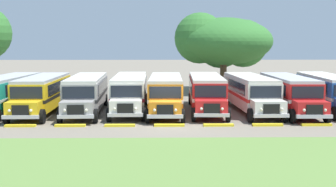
% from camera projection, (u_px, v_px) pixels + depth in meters
% --- Properties ---
extents(ground_plane, '(220.00, 220.00, 0.00)m').
position_uv_depth(ground_plane, '(169.00, 125.00, 28.19)').
color(ground_plane, slate).
extents(foreground_grass_strip, '(80.00, 10.19, 0.01)m').
position_uv_depth(foreground_grass_strip, '(173.00, 163.00, 19.21)').
color(foreground_grass_strip, olive).
rests_on(foreground_grass_strip, ground_plane).
extents(parked_bus_slot_0, '(3.02, 10.88, 2.82)m').
position_uv_depth(parked_bus_slot_0, '(7.00, 92.00, 33.43)').
color(parked_bus_slot_0, teal).
rests_on(parked_bus_slot_0, ground_plane).
extents(parked_bus_slot_1, '(2.86, 10.86, 2.82)m').
position_uv_depth(parked_bus_slot_1, '(43.00, 92.00, 33.12)').
color(parked_bus_slot_1, yellow).
rests_on(parked_bus_slot_1, ground_plane).
extents(parked_bus_slot_2, '(3.10, 10.89, 2.82)m').
position_uv_depth(parked_bus_slot_2, '(87.00, 92.00, 33.25)').
color(parked_bus_slot_2, '#9E9993').
rests_on(parked_bus_slot_2, ground_plane).
extents(parked_bus_slot_3, '(2.84, 10.86, 2.82)m').
position_uv_depth(parked_bus_slot_3, '(130.00, 91.00, 33.90)').
color(parked_bus_slot_3, silver).
rests_on(parked_bus_slot_3, ground_plane).
extents(parked_bus_slot_4, '(2.86, 10.86, 2.82)m').
position_uv_depth(parked_bus_slot_4, '(166.00, 92.00, 33.35)').
color(parked_bus_slot_4, orange).
rests_on(parked_bus_slot_4, ground_plane).
extents(parked_bus_slot_5, '(3.07, 10.89, 2.82)m').
position_uv_depth(parked_bus_slot_5, '(206.00, 91.00, 33.85)').
color(parked_bus_slot_5, red).
rests_on(parked_bus_slot_5, ground_plane).
extents(parked_bus_slot_6, '(3.02, 10.88, 2.82)m').
position_uv_depth(parked_bus_slot_6, '(250.00, 92.00, 33.61)').
color(parked_bus_slot_6, silver).
rests_on(parked_bus_slot_6, ground_plane).
extents(parked_bus_slot_7, '(2.73, 10.85, 2.82)m').
position_uv_depth(parked_bus_slot_7, '(289.00, 92.00, 33.33)').
color(parked_bus_slot_7, red).
rests_on(parked_bus_slot_7, ground_plane).
extents(parked_bus_slot_8, '(3.06, 10.89, 2.82)m').
position_uv_depth(parked_bus_slot_8, '(328.00, 91.00, 34.26)').
color(parked_bus_slot_8, '#23519E').
rests_on(parked_bus_slot_8, ground_plane).
extents(curb_wheelstop_1, '(2.00, 0.36, 0.15)m').
position_uv_depth(curb_wheelstop_1, '(20.00, 126.00, 27.41)').
color(curb_wheelstop_1, yellow).
rests_on(curb_wheelstop_1, ground_plane).
extents(curb_wheelstop_2, '(2.00, 0.36, 0.15)m').
position_uv_depth(curb_wheelstop_2, '(70.00, 126.00, 27.47)').
color(curb_wheelstop_2, yellow).
rests_on(curb_wheelstop_2, ground_plane).
extents(curb_wheelstop_3, '(2.00, 0.36, 0.15)m').
position_uv_depth(curb_wheelstop_3, '(120.00, 125.00, 27.53)').
color(curb_wheelstop_3, yellow).
rests_on(curb_wheelstop_3, ground_plane).
extents(curb_wheelstop_4, '(2.00, 0.36, 0.15)m').
position_uv_depth(curb_wheelstop_4, '(169.00, 125.00, 27.58)').
color(curb_wheelstop_4, yellow).
rests_on(curb_wheelstop_4, ground_plane).
extents(curb_wheelstop_5, '(2.00, 0.36, 0.15)m').
position_uv_depth(curb_wheelstop_5, '(219.00, 125.00, 27.64)').
color(curb_wheelstop_5, yellow).
rests_on(curb_wheelstop_5, ground_plane).
extents(curb_wheelstop_6, '(2.00, 0.36, 0.15)m').
position_uv_depth(curb_wheelstop_6, '(268.00, 125.00, 27.70)').
color(curb_wheelstop_6, yellow).
rests_on(curb_wheelstop_6, ground_plane).
extents(curb_wheelstop_7, '(2.00, 0.36, 0.15)m').
position_uv_depth(curb_wheelstop_7, '(316.00, 125.00, 27.76)').
color(curb_wheelstop_7, yellow).
rests_on(curb_wheelstop_7, ground_plane).
extents(broad_shade_tree, '(10.86, 10.78, 8.75)m').
position_uv_depth(broad_shade_tree, '(223.00, 42.00, 46.92)').
color(broad_shade_tree, brown).
rests_on(broad_shade_tree, ground_plane).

